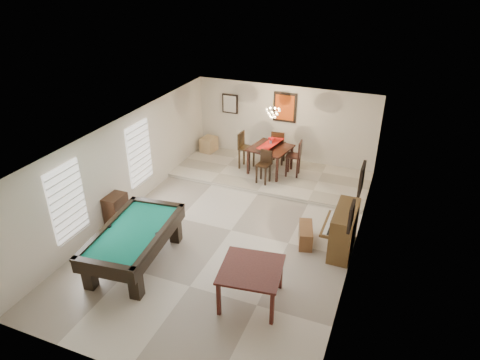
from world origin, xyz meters
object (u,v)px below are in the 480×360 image
Objects in this scene: flower_vase at (271,140)px; chandelier at (273,110)px; apothecary_chest at (116,211)px; dining_chair_east at (293,158)px; pool_table at (135,247)px; upright_piano at (338,229)px; dining_chair_west at (247,151)px; corner_bench at (209,144)px; dining_table at (270,158)px; square_table at (251,285)px; dining_chair_north at (278,147)px; piano_bench at (305,235)px; dining_chair_south at (263,167)px.

chandelier is at bearing -60.65° from flower_vase.
apothecary_chest is 1.48× the size of chandelier.
chandelier is at bearing -80.37° from dining_chair_east.
apothecary_chest is at bearing 133.77° from pool_table.
upright_piano is at bearing -48.81° from chandelier.
apothecary_chest is at bearing 159.32° from dining_chair_west.
flower_vase is 0.40× the size of corner_bench.
chandelier is (0.08, -0.14, 1.60)m from dining_table.
dining_chair_east is (3.44, 4.26, 0.24)m from apothecary_chest.
pool_table is 5.35m from dining_chair_west.
apothecary_chest is 5.02m from dining_table.
dining_chair_north reaches higher than square_table.
upright_piano is at bearing 2.95° from piano_bench.
dining_chair_west is at bearing 35.97° from dining_chair_north.
apothecary_chest reaches higher than corner_bench.
dining_chair_north is 2.55m from corner_bench.
square_table is 5.80m from chandelier.
square_table is 1.04× the size of dining_chair_east.
flower_vase is at bearing 119.35° from chandelier.
pool_table is at bearing -99.99° from dining_chair_south.
dining_chair_south is 0.88× the size of dining_chair_east.
pool_table is 11.70× the size of flower_vase.
chandelier is (2.57, -0.89, 1.83)m from corner_bench.
corner_bench is at bearing 87.57° from apothecary_chest.
dining_table is 5.30× the size of flower_vase.
apothecary_chest reaches higher than piano_bench.
chandelier is at bearing -60.65° from dining_table.
pool_table is 4.26× the size of chandelier.
apothecary_chest is 5.67m from dining_chair_north.
square_table is 7.37m from corner_bench.
dining_chair_south reaches higher than upright_piano.
dining_chair_east is at bearing -85.25° from dining_chair_west.
flower_vase is at bearing 130.74° from upright_piano.
apothecary_chest is 5.07m from flower_vase.
upright_piano is at bearing -33.81° from dining_chair_south.
pool_table reaches higher than piano_bench.
square_table is 1.97× the size of chandelier.
dining_chair_east is (2.15, 5.33, 0.26)m from pool_table.
dining_chair_south is (0.04, -0.77, -0.57)m from flower_vase.
dining_chair_east is (0.73, 0.03, -0.50)m from flower_vase.
dining_chair_north is at bearing 70.06° from pool_table.
dining_chair_north is (0.04, 0.73, -0.50)m from flower_vase.
piano_bench is 4.35m from dining_chair_north.
flower_vase is at bearing 68.67° from pool_table.
dining_table is (1.42, 5.30, 0.17)m from pool_table.
corner_bench is at bearing 160.89° from chandelier.
dining_chair_north is 0.99m from dining_chair_east.
upright_piano is 1.50× the size of apothecary_chest.
dining_chair_east is 3.32m from corner_bench.
dining_chair_west is at bearing 138.10° from upright_piano.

